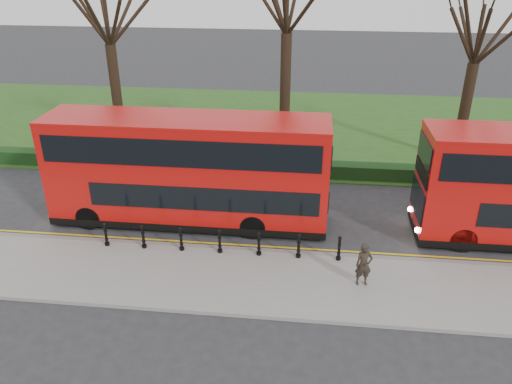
# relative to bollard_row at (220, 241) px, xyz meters

# --- Properties ---
(ground) EXTENTS (120.00, 120.00, 0.00)m
(ground) POSITION_rel_bollard_row_xyz_m (-0.16, 1.35, -0.65)
(ground) COLOR #28282B
(ground) RESTS_ON ground
(pavement) EXTENTS (60.00, 4.00, 0.15)m
(pavement) POSITION_rel_bollard_row_xyz_m (-0.16, -1.65, -0.58)
(pavement) COLOR gray
(pavement) RESTS_ON ground
(kerb) EXTENTS (60.00, 0.25, 0.16)m
(kerb) POSITION_rel_bollard_row_xyz_m (-0.16, 0.35, -0.58)
(kerb) COLOR slate
(kerb) RESTS_ON ground
(grass_verge) EXTENTS (60.00, 18.00, 0.06)m
(grass_verge) POSITION_rel_bollard_row_xyz_m (-0.16, 16.35, -0.62)
(grass_verge) COLOR #284B19
(grass_verge) RESTS_ON ground
(hedge) EXTENTS (60.00, 0.90, 0.80)m
(hedge) POSITION_rel_bollard_row_xyz_m (-0.16, 8.15, -0.25)
(hedge) COLOR black
(hedge) RESTS_ON ground
(yellow_line_outer) EXTENTS (60.00, 0.10, 0.01)m
(yellow_line_outer) POSITION_rel_bollard_row_xyz_m (-0.16, 0.65, -0.64)
(yellow_line_outer) COLOR yellow
(yellow_line_outer) RESTS_ON ground
(yellow_line_inner) EXTENTS (60.00, 0.10, 0.01)m
(yellow_line_inner) POSITION_rel_bollard_row_xyz_m (-0.16, 0.85, -0.64)
(yellow_line_inner) COLOR yellow
(yellow_line_inner) RESTS_ON ground
(tree_left) EXTENTS (7.22, 7.22, 11.28)m
(tree_left) POSITION_rel_bollard_row_xyz_m (-8.16, 11.35, 7.55)
(tree_left) COLOR black
(tree_left) RESTS_ON ground
(tree_right) EXTENTS (6.51, 6.51, 10.17)m
(tree_right) POSITION_rel_bollard_row_xyz_m (11.84, 11.35, 6.74)
(tree_right) COLOR black
(tree_right) RESTS_ON ground
(bollard_row) EXTENTS (9.54, 0.15, 1.00)m
(bollard_row) POSITION_rel_bollard_row_xyz_m (0.00, 0.00, 0.00)
(bollard_row) COLOR black
(bollard_row) RESTS_ON pavement
(bus_lead) EXTENTS (12.08, 2.77, 4.81)m
(bus_lead) POSITION_rel_bollard_row_xyz_m (-1.81, 2.69, 1.77)
(bus_lead) COLOR #B60F0C
(bus_lead) RESTS_ON ground
(pedestrian) EXTENTS (0.66, 0.48, 1.65)m
(pedestrian) POSITION_rel_bollard_row_xyz_m (5.48, -1.48, 0.33)
(pedestrian) COLOR #2B231B
(pedestrian) RESTS_ON pavement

